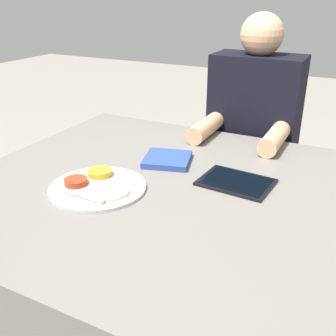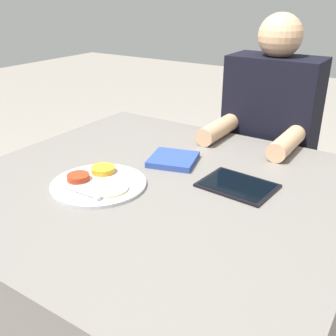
{
  "view_description": "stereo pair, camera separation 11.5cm",
  "coord_description": "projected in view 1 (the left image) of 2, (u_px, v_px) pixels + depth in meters",
  "views": [
    {
      "loc": [
        0.52,
        -0.94,
        1.31
      ],
      "look_at": [
        0.04,
        -0.0,
        0.83
      ],
      "focal_mm": 42.0,
      "sensor_mm": 36.0,
      "label": 1
    },
    {
      "loc": [
        0.62,
        -0.88,
        1.31
      ],
      "look_at": [
        0.04,
        -0.0,
        0.83
      ],
      "focal_mm": 42.0,
      "sensor_mm": 36.0,
      "label": 2
    }
  ],
  "objects": [
    {
      "name": "thali_tray",
      "position": [
        97.0,
        186.0,
        1.16
      ],
      "size": [
        0.29,
        0.29,
        0.03
      ],
      "color": "#B7BABF",
      "rests_on": "dining_table"
    },
    {
      "name": "tablet_device",
      "position": [
        236.0,
        182.0,
        1.19
      ],
      "size": [
        0.22,
        0.18,
        0.01
      ],
      "color": "black",
      "rests_on": "dining_table"
    },
    {
      "name": "person_diner",
      "position": [
        249.0,
        167.0,
        1.77
      ],
      "size": [
        0.37,
        0.45,
        1.23
      ],
      "color": "black",
      "rests_on": "ground_plane"
    },
    {
      "name": "red_notebook",
      "position": [
        167.0,
        160.0,
        1.34
      ],
      "size": [
        0.19,
        0.19,
        0.02
      ],
      "color": "silver",
      "rests_on": "dining_table"
    },
    {
      "name": "dining_table",
      "position": [
        157.0,
        283.0,
        1.35
      ],
      "size": [
        1.16,
        1.08,
        0.77
      ],
      "color": "slate",
      "rests_on": "ground_plane"
    }
  ]
}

